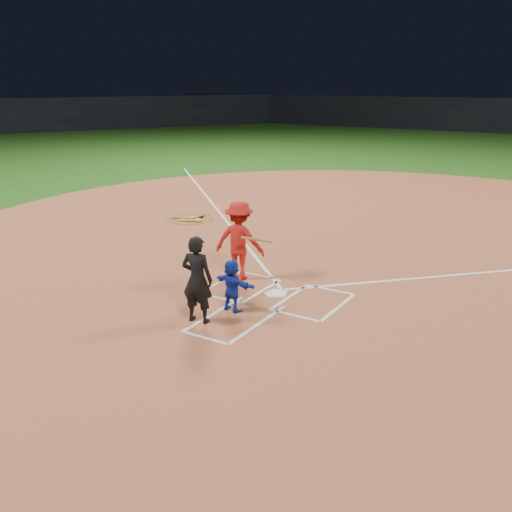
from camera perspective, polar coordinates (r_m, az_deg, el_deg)
The scene contains 14 objects.
ground at distance 13.41m, azimuth 1.99°, elevation -3.85°, with size 120.00×120.00×0.00m, color #1B4912.
home_plate_dirt at distance 18.62m, azimuth 11.14°, elevation 1.91°, with size 28.00×28.00×0.01m, color brown.
stadium_wall_left at distance 59.55m, azimuth -23.15°, elevation 12.79°, with size 1.20×60.00×3.20m, color black.
home_plate at distance 13.41m, azimuth 1.99°, elevation -3.77°, with size 0.60×0.60×0.02m, color white.
on_deck_circle at distance 20.70m, azimuth -6.65°, elevation 3.69°, with size 1.70×1.70×0.01m, color brown.
on_deck_logo at distance 20.70m, azimuth -6.65°, elevation 3.71°, with size 0.80×0.80×0.00m, color gold.
on_deck_bat_a at distance 20.80m, azimuth -5.90°, elevation 3.88°, with size 0.06×0.06×0.84m, color brown.
on_deck_bat_b at distance 20.74m, azimuth -7.26°, elevation 3.80°, with size 0.06×0.06×0.84m, color olive.
on_deck_bat_c at distance 20.29m, azimuth -6.50°, elevation 3.52°, with size 0.06×0.06×0.84m, color #A4723C.
bat_weight_donut at distance 20.89m, azimuth -5.54°, elevation 3.93°, with size 0.19×0.19×0.05m, color black.
catcher at distance 12.27m, azimuth -2.41°, elevation -2.95°, with size 1.08×0.34×1.16m, color #152CAD.
umpire at distance 11.67m, azimuth -5.90°, elevation -2.35°, with size 0.67×0.44×1.84m, color black.
chalk_markings at distance 17.98m, azimuth 10.34°, elevation 1.43°, with size 28.35×17.32×0.01m.
batter_at_plate at distance 14.15m, azimuth -1.68°, elevation 1.56°, with size 1.54×1.02×1.98m.
Camera 1 is at (6.13, -10.91, 4.82)m, focal length 40.00 mm.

